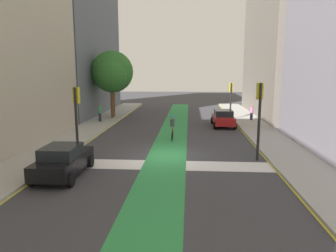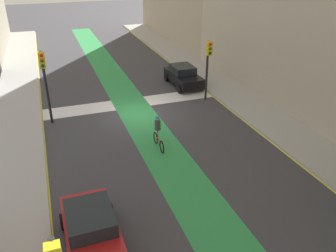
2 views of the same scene
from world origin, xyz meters
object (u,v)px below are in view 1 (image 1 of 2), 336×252
Objects in this scene: traffic_signal_near_left at (76,109)px; car_black_left_near at (63,160)px; traffic_signal_far_right at (231,94)px; car_red_right_far at (223,118)px; pedestrian_sidewalk_left_a at (100,112)px; street_tree_far at (111,75)px; traffic_signal_near_right at (259,107)px; street_tree_near at (112,72)px; cyclist_in_lane at (172,127)px; pedestrian_sidewalk_right_a at (252,112)px.

car_black_left_near is at bearing -82.74° from traffic_signal_near_left.
traffic_signal_far_right reaches higher than car_red_right_far.
pedestrian_sidewalk_left_a is at bearing 99.71° from car_black_left_near.
car_black_left_near is (0.43, -3.37, -2.16)m from traffic_signal_near_left.
car_black_left_near is 1.00× the size of car_red_right_far.
pedestrian_sidewalk_left_a is (-13.24, -2.22, -1.71)m from traffic_signal_far_right.
pedestrian_sidewalk_left_a is at bearing -103.77° from street_tree_far.
traffic_signal_near_left is 0.65× the size of street_tree_far.
pedestrian_sidewalk_left_a is at bearing 174.05° from car_red_right_far.
street_tree_near is (-12.41, 15.85, 1.91)m from traffic_signal_near_right.
cyclist_in_lane is (4.95, 8.65, 0.17)m from car_black_left_near.
car_red_right_far is 7.57m from cyclist_in_lane.
car_red_right_far is 2.27× the size of cyclist_in_lane.
traffic_signal_near_left is 0.59× the size of street_tree_near.
traffic_signal_near_left reaches higher than cyclist_in_lane.
traffic_signal_near_left is 2.37× the size of pedestrian_sidewalk_left_a.
car_red_right_far is 0.65× the size of street_tree_far.
cyclist_in_lane is 12.82m from street_tree_far.
pedestrian_sidewalk_right_a is (3.27, 3.33, 0.13)m from car_red_right_far.
car_red_right_far is (-1.09, -3.49, -1.97)m from traffic_signal_far_right.
traffic_signal_far_right is 11.24m from cyclist_in_lane.
car_black_left_near is 20.04m from street_tree_near.
traffic_signal_far_right is at bearing 53.73° from traffic_signal_near_left.
pedestrian_sidewalk_right_a is 15.56m from pedestrian_sidewalk_left_a.
pedestrian_sidewalk_left_a is 0.28× the size of street_tree_far.
car_black_left_near is at bearing -122.49° from car_red_right_far.
traffic_signal_near_left is at bearing -135.51° from cyclist_in_lane.
car_red_right_far is at bearing -21.99° from street_tree_near.
traffic_signal_far_right is (0.27, 14.66, -0.37)m from traffic_signal_near_right.
traffic_signal_near_right reaches higher than traffic_signal_near_left.
traffic_signal_near_right reaches higher than pedestrian_sidewalk_right_a.
traffic_signal_far_right is 2.86m from pedestrian_sidewalk_right_a.
traffic_signal_far_right is 2.54× the size of pedestrian_sidewalk_right_a.
street_tree_far is (-7.05, 10.01, 3.78)m from cyclist_in_lane.
pedestrian_sidewalk_right_a is (13.11, 14.74, -2.03)m from traffic_signal_near_left.
street_tree_far reaches higher than pedestrian_sidewalk_left_a.
pedestrian_sidewalk_right_a is (7.73, 9.45, -0.04)m from cyclist_in_lane.
traffic_signal_near_left is at bearing 97.26° from car_black_left_near.
cyclist_in_lane is 0.29× the size of street_tree_far.
traffic_signal_near_right is at bearing 19.43° from car_black_left_near.
traffic_signal_near_right reaches higher than car_black_left_near.
traffic_signal_far_right is at bearing 72.63° from car_red_right_far.
pedestrian_sidewalk_left_a is at bearing 136.21° from traffic_signal_near_right.
cyclist_in_lane is (-5.27, 5.05, -2.18)m from traffic_signal_near_right.
cyclist_in_lane is (-5.55, -9.61, -1.81)m from traffic_signal_far_right.
traffic_signal_far_right is 21.16m from car_black_left_near.
street_tree_near reaches higher than cyclist_in_lane.
traffic_signal_near_left is (-10.66, -0.24, -0.18)m from traffic_signal_near_right.
traffic_signal_near_right is at bearing -51.94° from street_tree_near.
car_black_left_near is 16.28m from pedestrian_sidewalk_left_a.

